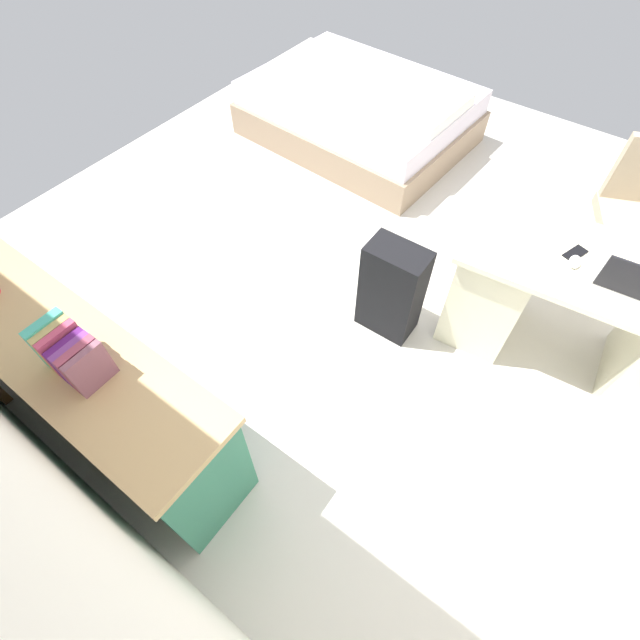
{
  "coord_description": "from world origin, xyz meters",
  "views": [
    {
      "loc": [
        -0.98,
        2.14,
        2.51
      ],
      "look_at": [
        -0.13,
        0.99,
        0.6
      ],
      "focal_mm": 26.21,
      "sensor_mm": 36.0,
      "label": 1
    }
  ],
  "objects_px": {
    "bed": "(360,113)",
    "desk": "(578,313)",
    "office_chair": "(631,222)",
    "computer_mouse": "(575,262)",
    "suitcase_black": "(392,290)",
    "cell_phone_by_mouse": "(575,253)",
    "credenza": "(92,388)",
    "laptop": "(631,282)"
  },
  "relations": [
    {
      "from": "office_chair",
      "to": "cell_phone_by_mouse",
      "type": "relative_size",
      "value": 6.91
    },
    {
      "from": "bed",
      "to": "desk",
      "type": "bearing_deg",
      "value": 151.07
    },
    {
      "from": "office_chair",
      "to": "computer_mouse",
      "type": "bearing_deg",
      "value": 79.33
    },
    {
      "from": "office_chair",
      "to": "suitcase_black",
      "type": "distance_m",
      "value": 1.71
    },
    {
      "from": "office_chair",
      "to": "laptop",
      "type": "height_order",
      "value": "laptop"
    },
    {
      "from": "cell_phone_by_mouse",
      "to": "suitcase_black",
      "type": "bearing_deg",
      "value": 48.23
    },
    {
      "from": "desk",
      "to": "bed",
      "type": "bearing_deg",
      "value": -28.93
    },
    {
      "from": "office_chair",
      "to": "suitcase_black",
      "type": "bearing_deg",
      "value": 54.2
    },
    {
      "from": "office_chair",
      "to": "suitcase_black",
      "type": "xyz_separation_m",
      "value": [
        1.0,
        1.38,
        -0.08
      ]
    },
    {
      "from": "desk",
      "to": "bed",
      "type": "height_order",
      "value": "desk"
    },
    {
      "from": "credenza",
      "to": "suitcase_black",
      "type": "bearing_deg",
      "value": -119.93
    },
    {
      "from": "laptop",
      "to": "credenza",
      "type": "bearing_deg",
      "value": 43.98
    },
    {
      "from": "credenza",
      "to": "suitcase_black",
      "type": "xyz_separation_m",
      "value": [
        -0.87,
        -1.52,
        -0.06
      ]
    },
    {
      "from": "computer_mouse",
      "to": "cell_phone_by_mouse",
      "type": "xyz_separation_m",
      "value": [
        0.02,
        -0.07,
        -0.01
      ]
    },
    {
      "from": "suitcase_black",
      "to": "laptop",
      "type": "distance_m",
      "value": 1.22
    },
    {
      "from": "bed",
      "to": "cell_phone_by_mouse",
      "type": "distance_m",
      "value": 2.55
    },
    {
      "from": "bed",
      "to": "suitcase_black",
      "type": "height_order",
      "value": "suitcase_black"
    },
    {
      "from": "cell_phone_by_mouse",
      "to": "credenza",
      "type": "bearing_deg",
      "value": 68.51
    },
    {
      "from": "bed",
      "to": "laptop",
      "type": "bearing_deg",
      "value": 150.62
    },
    {
      "from": "laptop",
      "to": "cell_phone_by_mouse",
      "type": "xyz_separation_m",
      "value": [
        0.28,
        -0.09,
        -0.04
      ]
    },
    {
      "from": "desk",
      "to": "office_chair",
      "type": "xyz_separation_m",
      "value": [
        -0.03,
        -0.94,
        0.03
      ]
    },
    {
      "from": "bed",
      "to": "office_chair",
      "type": "bearing_deg",
      "value": 171.75
    },
    {
      "from": "laptop",
      "to": "bed",
      "type": "bearing_deg",
      "value": -29.38
    },
    {
      "from": "laptop",
      "to": "suitcase_black",
      "type": "bearing_deg",
      "value": 18.53
    },
    {
      "from": "desk",
      "to": "cell_phone_by_mouse",
      "type": "relative_size",
      "value": 11.04
    },
    {
      "from": "cell_phone_by_mouse",
      "to": "office_chair",
      "type": "bearing_deg",
      "value": -83.79
    },
    {
      "from": "desk",
      "to": "cell_phone_by_mouse",
      "type": "height_order",
      "value": "cell_phone_by_mouse"
    },
    {
      "from": "suitcase_black",
      "to": "computer_mouse",
      "type": "distance_m",
      "value": 0.99
    },
    {
      "from": "computer_mouse",
      "to": "desk",
      "type": "bearing_deg",
      "value": -163.07
    },
    {
      "from": "office_chair",
      "to": "bed",
      "type": "relative_size",
      "value": 0.48
    },
    {
      "from": "suitcase_black",
      "to": "credenza",
      "type": "bearing_deg",
      "value": 59.11
    },
    {
      "from": "credenza",
      "to": "laptop",
      "type": "xyz_separation_m",
      "value": [
        -1.94,
        -1.88,
        0.41
      ]
    },
    {
      "from": "suitcase_black",
      "to": "desk",
      "type": "bearing_deg",
      "value": -156.48
    },
    {
      "from": "suitcase_black",
      "to": "computer_mouse",
      "type": "relative_size",
      "value": 6.7
    },
    {
      "from": "office_chair",
      "to": "bed",
      "type": "height_order",
      "value": "office_chair"
    },
    {
      "from": "office_chair",
      "to": "computer_mouse",
      "type": "relative_size",
      "value": 9.4
    },
    {
      "from": "credenza",
      "to": "computer_mouse",
      "type": "relative_size",
      "value": 18.0
    },
    {
      "from": "bed",
      "to": "suitcase_black",
      "type": "xyz_separation_m",
      "value": [
        -1.36,
        1.73,
        0.09
      ]
    },
    {
      "from": "suitcase_black",
      "to": "cell_phone_by_mouse",
      "type": "relative_size",
      "value": 4.92
    },
    {
      "from": "bed",
      "to": "cell_phone_by_mouse",
      "type": "xyz_separation_m",
      "value": [
        -2.15,
        1.28,
        0.52
      ]
    },
    {
      "from": "bed",
      "to": "suitcase_black",
      "type": "bearing_deg",
      "value": 128.18
    },
    {
      "from": "bed",
      "to": "suitcase_black",
      "type": "relative_size",
      "value": 2.95
    }
  ]
}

